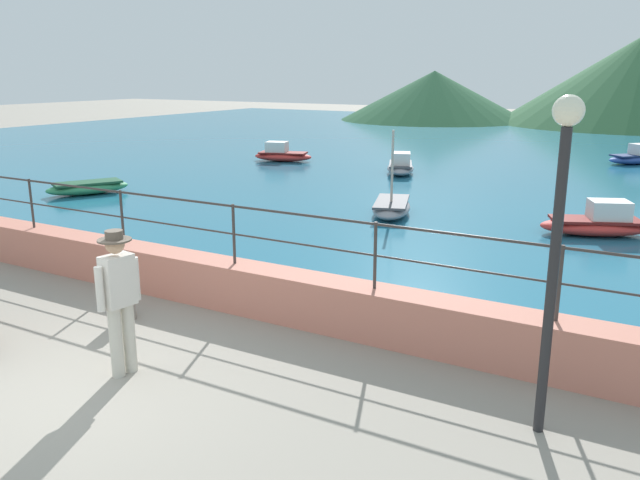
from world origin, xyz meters
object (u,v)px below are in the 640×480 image
at_px(boat_4, 598,223).
at_px(boat_5, 88,187).
at_px(boat_3, 391,207).
at_px(person_walking, 119,296).
at_px(boat_6, 637,157).
at_px(boat_1, 400,166).
at_px(lamp_post, 558,216).
at_px(bollard, 126,297).
at_px(boat_0, 282,154).

distance_m(boat_4, boat_5, 13.54).
distance_m(boat_3, boat_5, 8.89).
height_order(person_walking, boat_6, person_walking).
xyz_separation_m(boat_1, boat_4, (7.08, -5.89, 0.00)).
bearing_deg(boat_6, boat_4, -89.04).
height_order(lamp_post, boat_3, lamp_post).
xyz_separation_m(lamp_post, boat_4, (-0.56, 8.59, -1.87)).
xyz_separation_m(boat_3, boat_4, (4.66, 0.36, 0.06)).
distance_m(lamp_post, boat_1, 16.47).
distance_m(bollard, boat_0, 16.66).
height_order(bollard, boat_1, boat_1).
bearing_deg(person_walking, boat_5, 141.09).
bearing_deg(bollard, boat_4, 58.21).
relative_size(person_walking, boat_4, 0.71).
xyz_separation_m(boat_1, boat_6, (6.87, 6.80, 0.00)).
bearing_deg(bollard, boat_3, 85.87).
height_order(person_walking, boat_3, boat_3).
bearing_deg(person_walking, boat_3, 94.27).
xyz_separation_m(person_walking, boat_1, (-3.12, 15.63, -0.65)).
xyz_separation_m(boat_3, boat_6, (4.45, 13.05, 0.06)).
distance_m(lamp_post, boat_3, 9.93).
bearing_deg(lamp_post, boat_4, 93.74).
height_order(boat_1, boat_3, boat_3).
height_order(bollard, boat_4, boat_4).
bearing_deg(boat_0, lamp_post, -49.45).
bearing_deg(boat_0, bollard, -64.51).
xyz_separation_m(boat_3, boat_5, (-8.71, -1.78, -0.01)).
distance_m(bollard, boat_6, 21.74).
distance_m(boat_1, boat_3, 6.70).
relative_size(bollard, boat_5, 0.27).
bearing_deg(boat_6, lamp_post, -87.92).
relative_size(boat_0, boat_4, 1.00).
xyz_separation_m(person_walking, boat_6, (3.75, 22.43, -0.65)).
xyz_separation_m(boat_0, boat_5, (-0.96, -8.72, -0.07)).
bearing_deg(person_walking, bollard, 135.11).
bearing_deg(lamp_post, person_walking, -165.69).
height_order(person_walking, boat_0, person_walking).
bearing_deg(lamp_post, bollard, 178.76).
xyz_separation_m(bollard, boat_3, (0.58, 8.10, -0.06)).
bearing_deg(person_walking, boat_0, 117.38).
distance_m(boat_3, boat_4, 4.67).
bearing_deg(boat_6, boat_1, -135.28).
bearing_deg(person_walking, boat_4, 67.88).
bearing_deg(boat_1, boat_5, -128.10).
distance_m(person_walking, boat_1, 15.95).
xyz_separation_m(bollard, boat_5, (-8.13, 6.32, -0.07)).
bearing_deg(boat_4, boat_5, -170.90).
bearing_deg(boat_1, lamp_post, -62.18).
relative_size(boat_1, boat_6, 1.09).
xyz_separation_m(boat_0, boat_1, (5.33, -0.69, 0.00)).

